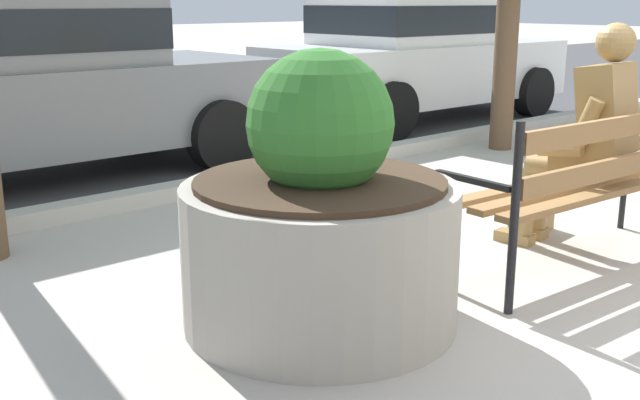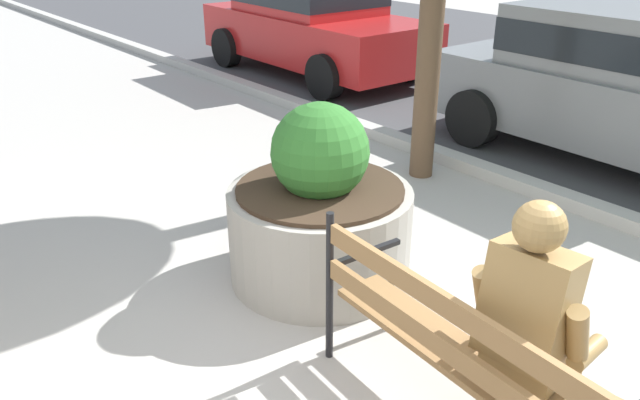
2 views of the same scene
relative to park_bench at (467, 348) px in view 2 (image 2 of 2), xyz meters
The scene contains 5 objects.
park_bench is the anchor object (origin of this frame).
bronze_statue_seated 0.34m from the park_bench, 42.24° to the left, with size 0.61×0.81×1.37m.
concrete_planter 1.70m from the park_bench, 164.55° to the left, with size 1.29×1.29×1.29m.
parked_car_red 7.96m from the park_bench, 146.44° to the left, with size 4.13×1.99×1.56m.
parked_car_grey 4.63m from the park_bench, 108.02° to the left, with size 4.13×1.99×1.56m.
Camera 2 is at (1.30, -2.10, 2.42)m, focal length 35.43 mm.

